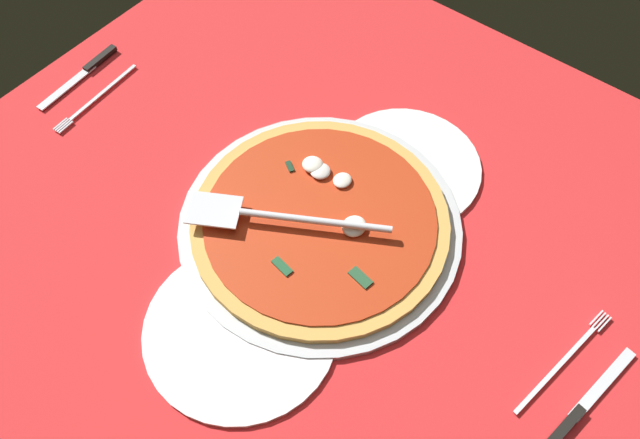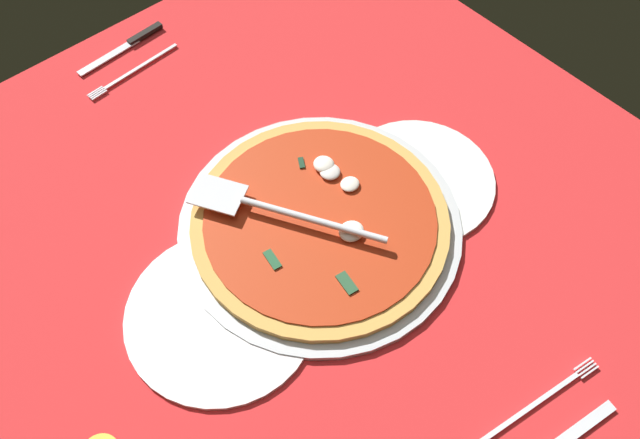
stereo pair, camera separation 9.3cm
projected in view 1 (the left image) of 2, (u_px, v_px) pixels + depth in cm
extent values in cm
cube|color=red|center=(296.00, 221.00, 96.15)|extent=(107.88, 107.88, 0.80)
cube|color=white|center=(433.00, 20.00, 120.03)|extent=(8.30, 8.30, 0.10)
cube|color=white|center=(513.00, 59.00, 114.37)|extent=(8.30, 8.30, 0.10)
cube|color=white|center=(601.00, 102.00, 108.71)|extent=(8.30, 8.30, 0.10)
cube|color=white|center=(370.00, 24.00, 119.29)|extent=(8.30, 8.30, 0.10)
cube|color=white|center=(447.00, 64.00, 113.63)|extent=(8.30, 8.30, 0.10)
cube|color=white|center=(532.00, 108.00, 107.97)|extent=(8.30, 8.30, 0.10)
cube|color=white|center=(627.00, 156.00, 102.30)|extent=(8.30, 8.30, 0.10)
cube|color=white|center=(307.00, 29.00, 118.55)|extent=(8.30, 8.30, 0.10)
cube|color=white|center=(381.00, 70.00, 112.89)|extent=(8.30, 8.30, 0.10)
cube|color=white|center=(463.00, 114.00, 107.23)|extent=(8.30, 8.30, 0.10)
cube|color=white|center=(554.00, 163.00, 101.56)|extent=(8.30, 8.30, 0.10)
cube|color=white|center=(242.00, 34.00, 117.81)|extent=(8.30, 8.30, 0.10)
cube|color=white|center=(314.00, 75.00, 112.15)|extent=(8.30, 8.30, 0.10)
cube|color=white|center=(393.00, 120.00, 106.49)|extent=(8.30, 8.30, 0.10)
cube|color=white|center=(481.00, 170.00, 100.82)|extent=(8.30, 8.30, 0.10)
cube|color=white|center=(579.00, 226.00, 95.16)|extent=(8.30, 8.30, 0.10)
cube|color=white|center=(177.00, 40.00, 117.07)|extent=(8.30, 8.30, 0.10)
cube|color=white|center=(246.00, 81.00, 111.41)|extent=(8.30, 8.30, 0.10)
cube|color=white|center=(322.00, 126.00, 105.74)|extent=(8.30, 8.30, 0.10)
cube|color=white|center=(406.00, 177.00, 100.08)|extent=(8.30, 8.30, 0.10)
cube|color=white|center=(501.00, 234.00, 94.42)|extent=(8.30, 8.30, 0.10)
cube|color=white|center=(608.00, 298.00, 88.76)|extent=(8.30, 8.30, 0.10)
cube|color=white|center=(111.00, 45.00, 116.33)|extent=(8.30, 8.30, 0.10)
cube|color=white|center=(177.00, 86.00, 110.67)|extent=(8.30, 8.30, 0.10)
cube|color=white|center=(249.00, 133.00, 105.00)|extent=(8.30, 8.30, 0.10)
cube|color=white|center=(331.00, 184.00, 99.34)|extent=(8.30, 8.30, 0.10)
cube|color=white|center=(422.00, 242.00, 93.68)|extent=(8.30, 8.30, 0.10)
cube|color=white|center=(524.00, 307.00, 88.02)|extent=(8.30, 8.30, 0.10)
cube|color=white|center=(107.00, 92.00, 109.93)|extent=(8.30, 8.30, 0.10)
cube|color=white|center=(176.00, 139.00, 104.26)|extent=(8.30, 8.30, 0.10)
cube|color=white|center=(254.00, 191.00, 98.60)|extent=(8.30, 8.30, 0.10)
cube|color=white|center=(341.00, 250.00, 92.94)|extent=(8.30, 8.30, 0.10)
cube|color=white|center=(439.00, 316.00, 87.28)|extent=(8.30, 8.30, 0.10)
cube|color=white|center=(551.00, 391.00, 81.61)|extent=(8.30, 8.30, 0.10)
cube|color=white|center=(36.00, 98.00, 109.19)|extent=(8.30, 8.30, 0.10)
cube|color=white|center=(102.00, 146.00, 103.52)|extent=(8.30, 8.30, 0.10)
cube|color=white|center=(176.00, 199.00, 97.86)|extent=(8.30, 8.30, 0.10)
cube|color=white|center=(259.00, 258.00, 92.20)|extent=(8.30, 8.30, 0.10)
cube|color=white|center=(352.00, 325.00, 86.53)|extent=(8.30, 8.30, 0.10)
cube|color=white|center=(459.00, 402.00, 80.87)|extent=(8.30, 8.30, 0.10)
cube|color=white|center=(26.00, 152.00, 102.78)|extent=(8.30, 8.30, 0.10)
cube|color=white|center=(96.00, 206.00, 97.12)|extent=(8.30, 8.30, 0.10)
cube|color=white|center=(175.00, 266.00, 91.46)|extent=(8.30, 8.30, 0.10)
cube|color=white|center=(264.00, 335.00, 85.79)|extent=(8.30, 8.30, 0.10)
cube|color=white|center=(366.00, 413.00, 80.13)|extent=(8.30, 8.30, 0.10)
cube|color=white|center=(16.00, 213.00, 96.38)|extent=(8.30, 8.30, 0.10)
cube|color=white|center=(90.00, 275.00, 90.72)|extent=(8.30, 8.30, 0.10)
cube|color=white|center=(175.00, 344.00, 85.05)|extent=(8.30, 8.30, 0.10)
cube|color=white|center=(271.00, 424.00, 79.39)|extent=(8.30, 8.30, 0.10)
cube|color=white|center=(4.00, 283.00, 89.98)|extent=(8.30, 8.30, 0.10)
cube|color=white|center=(83.00, 354.00, 84.31)|extent=(8.30, 8.30, 0.10)
cube|color=white|center=(174.00, 435.00, 78.65)|extent=(8.30, 8.30, 0.10)
cylinder|color=silver|center=(320.00, 226.00, 94.40)|extent=(40.96, 40.96, 1.24)
cylinder|color=white|center=(405.00, 167.00, 100.49)|extent=(23.39, 23.39, 1.00)
cylinder|color=white|center=(241.00, 329.00, 85.63)|extent=(25.72, 25.72, 1.00)
cylinder|color=gold|center=(320.00, 221.00, 93.39)|extent=(37.16, 37.16, 1.17)
cylinder|color=#B43214|center=(320.00, 218.00, 92.78)|extent=(33.40, 33.40, 0.30)
ellipsoid|color=white|center=(342.00, 180.00, 95.75)|extent=(2.92, 2.67, 0.89)
ellipsoid|color=white|center=(354.00, 226.00, 91.14)|extent=(3.66, 3.36, 1.22)
ellipsoid|color=silver|center=(320.00, 171.00, 96.60)|extent=(3.06, 3.08, 1.04)
ellipsoid|color=white|center=(313.00, 165.00, 97.06)|extent=(3.09, 3.27, 1.35)
cube|color=#173621|center=(290.00, 166.00, 97.54)|extent=(1.72, 2.14, 0.30)
cube|color=#254F2F|center=(361.00, 278.00, 87.19)|extent=(2.07, 3.57, 0.30)
cube|color=#1C502D|center=(282.00, 266.00, 88.14)|extent=(1.74, 3.34, 0.30)
cube|color=silver|center=(214.00, 210.00, 91.58)|extent=(8.50, 9.19, 0.30)
cylinder|color=silver|center=(315.00, 221.00, 90.18)|extent=(11.66, 18.97, 1.00)
cube|color=white|center=(92.00, 86.00, 110.19)|extent=(20.74, 14.52, 0.60)
cube|color=silver|center=(104.00, 92.00, 108.91)|extent=(15.17, 1.65, 0.25)
cube|color=silver|center=(60.00, 124.00, 105.00)|extent=(3.01, 0.43, 0.25)
cube|color=silver|center=(62.00, 125.00, 104.86)|extent=(3.01, 0.43, 0.25)
cube|color=silver|center=(64.00, 126.00, 104.73)|extent=(3.01, 0.43, 0.25)
cube|color=silver|center=(66.00, 127.00, 104.59)|extent=(3.01, 0.43, 0.25)
cube|color=black|center=(100.00, 58.00, 112.91)|extent=(7.08, 1.68, 0.80)
cube|color=silver|center=(67.00, 87.00, 109.56)|extent=(12.34, 2.25, 0.25)
cube|color=white|center=(571.00, 385.00, 81.72)|extent=(21.29, 14.37, 0.60)
cube|color=silver|center=(556.00, 369.00, 82.40)|extent=(16.45, 3.22, 0.25)
cube|color=silver|center=(605.00, 325.00, 85.76)|extent=(3.00, 0.69, 0.25)
cube|color=silver|center=(602.00, 322.00, 85.94)|extent=(3.00, 0.69, 0.25)
cube|color=silver|center=(599.00, 320.00, 86.12)|extent=(3.00, 0.69, 0.25)
cube|color=silver|center=(596.00, 318.00, 86.30)|extent=(3.00, 0.69, 0.25)
cube|color=black|center=(564.00, 428.00, 78.06)|extent=(7.41, 2.34, 0.80)
cube|color=silver|center=(603.00, 384.00, 81.34)|extent=(12.86, 3.41, 0.25)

